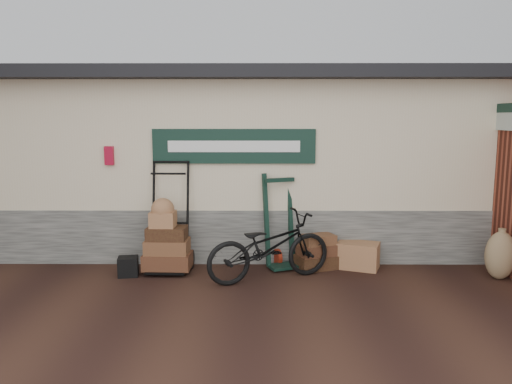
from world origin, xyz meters
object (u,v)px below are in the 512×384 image
wicker_hamper (358,255)px  black_trunk (128,267)px  bicycle (269,243)px  suitcase_stack (317,251)px  porter_trolley (169,215)px  green_barrow (280,221)px

wicker_hamper → black_trunk: (-3.60, -0.43, -0.06)m
bicycle → suitcase_stack: bearing=-76.3°
suitcase_stack → black_trunk: size_ratio=2.13×
wicker_hamper → bicycle: bicycle is taller
wicker_hamper → bicycle: bearing=-157.5°
porter_trolley → bicycle: size_ratio=0.90×
green_barrow → bicycle: (-0.18, -0.66, -0.19)m
suitcase_stack → bicycle: size_ratio=0.32×
wicker_hamper → suitcase_stack: bearing=-177.7°
porter_trolley → suitcase_stack: size_ratio=2.78×
wicker_hamper → black_trunk: size_ratio=2.16×
black_trunk → bicycle: bicycle is taller
porter_trolley → bicycle: 1.68m
green_barrow → wicker_hamper: bearing=-24.9°
suitcase_stack → black_trunk: (-2.93, -0.40, -0.13)m
black_trunk → bicycle: (2.15, -0.17, 0.42)m
suitcase_stack → black_trunk: bearing=-172.3°
suitcase_stack → bicycle: bicycle is taller
porter_trolley → bicycle: (1.57, -0.52, -0.31)m
green_barrow → suitcase_stack: 0.77m
suitcase_stack → bicycle: 1.00m
wicker_hamper → black_trunk: wicker_hamper is taller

